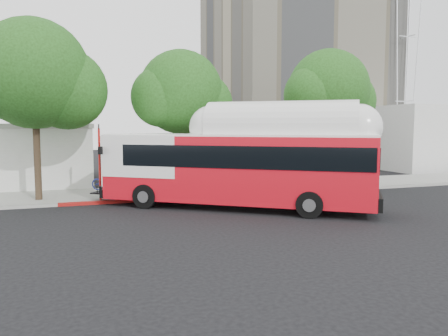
{
  "coord_description": "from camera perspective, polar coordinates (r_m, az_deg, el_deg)",
  "views": [
    {
      "loc": [
        -7.04,
        -19.73,
        4.08
      ],
      "look_at": [
        0.7,
        3.0,
        1.79
      ],
      "focal_mm": 35.0,
      "sensor_mm": 36.0,
      "label": 1
    }
  ],
  "objects": [
    {
      "name": "ground",
      "position": [
        21.35,
        0.82,
        -5.56
      ],
      "size": [
        120.0,
        120.0,
        0.0
      ],
      "primitive_type": "plane",
      "color": "black",
      "rests_on": "ground"
    },
    {
      "name": "sidewalk",
      "position": [
        27.46,
        -3.75,
        -2.94
      ],
      "size": [
        60.0,
        5.0,
        0.15
      ],
      "primitive_type": "cube",
      "color": "gray",
      "rests_on": "ground"
    },
    {
      "name": "curb_strip",
      "position": [
        24.98,
        -2.2,
        -3.77
      ],
      "size": [
        60.0,
        0.3,
        0.15
      ],
      "primitive_type": "cube",
      "color": "gray",
      "rests_on": "ground"
    },
    {
      "name": "red_curb_segment",
      "position": [
        24.31,
        -9.0,
        -4.08
      ],
      "size": [
        10.0,
        0.32,
        0.16
      ],
      "primitive_type": "cube",
      "color": "maroon",
      "rests_on": "ground"
    },
    {
      "name": "street_tree_left",
      "position": [
        25.46,
        -22.47,
        10.74
      ],
      "size": [
        6.67,
        5.8,
        9.74
      ],
      "color": "#2D2116",
      "rests_on": "ground"
    },
    {
      "name": "street_tree_mid",
      "position": [
        26.65,
        -4.83,
        9.36
      ],
      "size": [
        5.75,
        5.0,
        8.62
      ],
      "color": "#2D2116",
      "rests_on": "ground"
    },
    {
      "name": "street_tree_right",
      "position": [
        30.52,
        14.13,
        9.38
      ],
      "size": [
        6.21,
        5.4,
        9.18
      ],
      "color": "#2D2116",
      "rests_on": "ground"
    },
    {
      "name": "apartment_tower",
      "position": [
        55.58,
        9.13,
        19.48
      ],
      "size": [
        18.0,
        18.0,
        37.0
      ],
      "color": "gray",
      "rests_on": "ground"
    },
    {
      "name": "transit_bus",
      "position": [
        21.59,
        1.8,
        -0.12
      ],
      "size": [
        13.1,
        10.33,
        4.24
      ],
      "rotation": [
        0.0,
        0.0,
        -0.62
      ],
      "color": "red",
      "rests_on": "ground"
    },
    {
      "name": "signal_pole",
      "position": [
        24.13,
        -15.93,
        0.67
      ],
      "size": [
        0.12,
        0.4,
        4.2
      ],
      "color": "red",
      "rests_on": "ground"
    }
  ]
}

